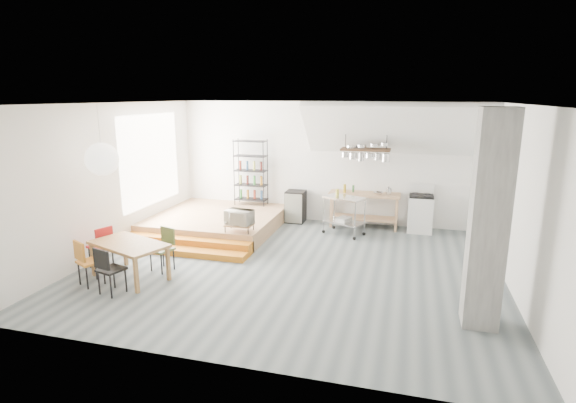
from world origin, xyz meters
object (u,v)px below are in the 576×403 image
(dining_table, at_px, (129,247))
(mini_fridge, at_px, (296,206))
(rolling_cart, at_px, (344,210))
(stove, at_px, (420,213))

(dining_table, distance_m, mini_fridge, 4.99)
(dining_table, bearing_deg, rolling_cart, 67.86)
(stove, bearing_deg, rolling_cart, -157.37)
(stove, bearing_deg, mini_fridge, 179.22)
(rolling_cart, bearing_deg, stove, 46.27)
(rolling_cart, relative_size, mini_fridge, 1.27)
(stove, distance_m, rolling_cart, 1.96)
(dining_table, xyz_separation_m, mini_fridge, (2.03, 4.56, -0.19))
(rolling_cart, distance_m, mini_fridge, 1.65)
(stove, relative_size, dining_table, 0.71)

